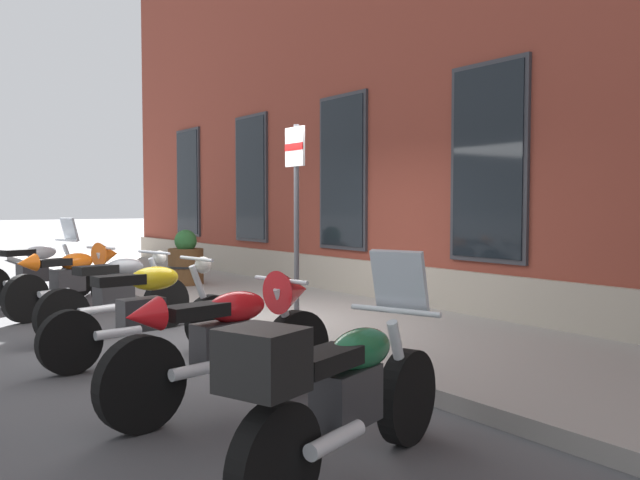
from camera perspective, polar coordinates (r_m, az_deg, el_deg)
The scene contains 11 objects.
ground_plane at distance 8.10m, azimuth -8.14°, elevation -8.13°, with size 140.00×140.00×0.00m, color #424244.
sidewalk at distance 8.85m, azimuth 0.41°, elevation -6.68°, with size 27.04×2.95×0.14m, color gray.
brick_pub_facade at distance 12.06m, azimuth 17.45°, elevation 17.86°, with size 21.04×5.46×9.38m.
motorcycle_silver_touring at distance 11.51m, azimuth -23.83°, elevation -2.22°, with size 0.94×2.05×1.36m.
motorcycle_orange_sport at distance 10.02m, azimuth -20.33°, elevation -2.95°, with size 0.89×1.95×1.01m.
motorcycle_grey_naked at distance 8.27m, azimuth -16.93°, elevation -4.57°, with size 0.74×2.01×0.99m.
motorcycle_yellow_naked at distance 6.86m, azimuth -14.59°, elevation -6.03°, with size 0.62×2.13×1.02m.
motorcycle_red_sport at distance 5.19m, azimuth -7.35°, elevation -8.13°, with size 0.68×2.14×1.03m.
motorcycle_green_touring at distance 3.73m, azimuth 1.82°, elevation -12.93°, with size 0.97×1.92×1.28m.
parking_sign at distance 7.46m, azimuth -2.09°, elevation 3.69°, with size 0.36×0.07×2.32m.
barrel_planter at distance 12.10m, azimuth -11.49°, elevation -1.83°, with size 0.66×0.66×0.98m.
Camera 1 is at (7.07, -3.64, 1.56)m, focal length 37.13 mm.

